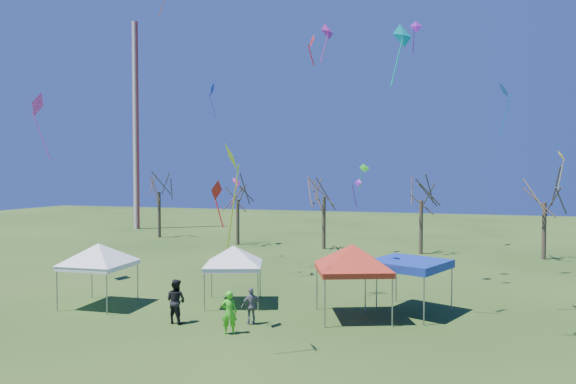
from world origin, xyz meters
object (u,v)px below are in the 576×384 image
tree_1 (238,183)px  tree_4 (545,182)px  tree_0 (159,176)px  tree_3 (421,181)px  tree_2 (324,178)px  tent_white_mid (233,250)px  tent_blue (409,264)px  person_dark (176,301)px  radio_mast (136,126)px  tent_red (353,249)px  person_green (229,312)px  tent_white_west (98,248)px  person_grey (251,306)px

tree_1 → tree_4: tree_4 is taller
tree_0 → tree_3: size_ratio=1.07×
tree_2 → tent_white_mid: 20.66m
tree_1 → tent_blue: size_ratio=1.78×
tree_0 → person_dark: size_ratio=4.27×
tree_1 → tree_4: (26.12, -0.65, 0.27)m
radio_mast → tree_4: radio_mast is taller
tent_red → tree_3: bearing=84.2°
tree_0 → tent_blue: 35.43m
tent_white_mid → tree_4: bearing=48.5°
tree_4 → person_green: 29.70m
tent_white_west → person_grey: bearing=-4.4°
tree_4 → person_grey: (-15.53, -22.98, -5.24)m
tree_2 → tree_3: bearing=-2.3°
tent_red → tent_blue: tent_red is taller
tree_4 → tent_white_mid: bearing=-131.5°
tree_1 → tent_white_west: tree_1 is taller
tree_3 → person_green: size_ratio=4.37×
tree_4 → person_dark: (-18.83, -23.80, -5.07)m
tent_white_west → tent_blue: (15.03, 3.39, -0.63)m
tree_0 → tree_2: size_ratio=1.03×
tent_blue → person_dark: 11.05m
tree_3 → person_grey: size_ratio=4.84×
person_grey → radio_mast: bearing=-92.2°
tent_red → person_green: (-4.49, -3.89, -2.29)m
radio_mast → tree_3: bearing=-16.3°
tree_1 → person_grey: 26.37m
tree_0 → radio_mast: bearing=137.2°
tree_4 → tent_red: size_ratio=1.88×
person_dark → tree_2: bearing=-82.1°
tree_2 → person_grey: (2.19, -23.36, -5.47)m
tent_blue → person_grey: size_ratio=2.59×
tree_4 → tent_red: bearing=-119.0°
radio_mast → tree_3: size_ratio=3.16×
tree_3 → person_grey: (-6.21, -23.03, -5.26)m
person_dark → person_grey: bearing=-155.5°
tent_white_west → person_green: tent_white_west is taller
tree_4 → tent_white_west: 32.95m
tree_1 → tent_white_west: bearing=-84.8°
tree_3 → person_green: (-6.60, -24.58, -5.17)m
tree_2 → tree_4: (17.72, -0.38, -0.23)m
tent_blue → person_dark: bearing=-153.7°
person_grey → tent_white_west: bearing=-46.7°
tent_blue → person_grey: (-6.53, -4.05, -1.51)m
tree_0 → tree_4: tree_0 is taller
tree_4 → tree_0: bearing=174.7°
tent_white_west → tent_white_mid: (6.36, 2.34, -0.15)m
person_dark → tent_blue: bearing=-143.2°
radio_mast → person_green: (27.44, -34.53, -11.60)m
tree_0 → tent_white_west: bearing=-64.7°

